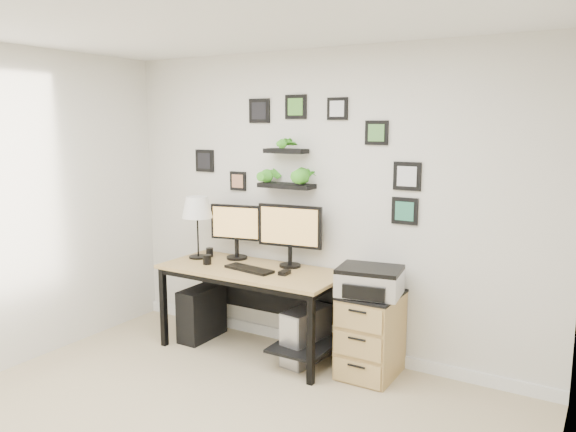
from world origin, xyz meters
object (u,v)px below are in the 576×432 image
Objects in this scene: pc_tower_grey at (306,335)px; printer at (370,281)px; monitor_right at (290,230)px; file_cabinet at (370,334)px; desk at (257,282)px; monitor_left at (236,227)px; mug at (207,260)px; table_lamp at (197,209)px; pc_tower_black at (202,313)px.

printer reaches higher than pc_tower_grey.
monitor_right reaches higher than file_cabinet.
desk is 3.27× the size of pc_tower_grey.
monitor_left is 0.57m from monitor_right.
pc_tower_grey is at bearing -175.16° from file_cabinet.
table_lamp is at bearing 146.51° from mug.
pc_tower_black is 0.72× the size of file_cabinet.
desk is 3.18× the size of monitor_left.
mug is 1.49m from printer.
monitor_right is at bearing 0.05° from monitor_left.
monitor_right is 1.20m from pc_tower_black.
table_lamp is (-0.67, 0.03, 0.58)m from desk.
printer is at bearing -11.02° from monitor_right.
file_cabinet is (1.71, 0.03, -0.88)m from table_lamp.
desk is at bearing -178.90° from printer.
monitor_left is 1.17m from pc_tower_grey.
monitor_left is 1.04× the size of pc_tower_black.
printer reaches higher than pc_tower_black.
pc_tower_black is 0.99× the size of pc_tower_grey.
pc_tower_black is at bearing -166.94° from monitor_right.
monitor_right reaches higher than monitor_left.
monitor_right is 1.20× the size of pc_tower_grey.
monitor_right is (0.57, 0.00, 0.03)m from monitor_left.
table_lamp is at bearing 144.43° from pc_tower_black.
monitor_left reaches higher than mug.
pc_tower_grey is at bearing 7.94° from mug.
monitor_left is at bearing 173.49° from printer.
monitor_left is at bearing 152.75° from desk.
printer reaches higher than file_cabinet.
table_lamp reaches higher than file_cabinet.
monitor_right is at bearing 23.71° from mug.
mug is at bearing -156.29° from monitor_right.
table_lamp is at bearing -179.03° from file_cabinet.
desk is 2.73× the size of monitor_right.
printer is (1.71, -0.01, -0.43)m from table_lamp.
pc_tower_black is (-0.61, -0.02, -0.39)m from desk.
table_lamp reaches higher than pc_tower_black.
monitor_right reaches higher than printer.
monitor_right is 1.02× the size of table_lamp.
monitor_left is 1.03× the size of pc_tower_grey.
pc_tower_black is at bearing -178.58° from pc_tower_grey.
mug is at bearing -172.06° from pc_tower_grey.
desk is 2.79× the size of table_lamp.
mug is 0.16× the size of printer.
monitor_left is at bearing 175.07° from file_cabinet.
mug reaches higher than file_cabinet.
table_lamp is 0.97m from pc_tower_black.
monitor_left is 0.87m from pc_tower_black.
monitor_right is at bearing 9.38° from table_lamp.
table_lamp is 6.80× the size of mug.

